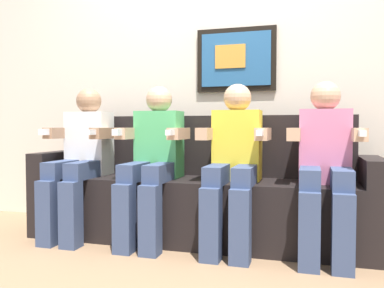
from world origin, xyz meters
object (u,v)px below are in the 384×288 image
object	(u,v)px
person_right_center	(234,159)
person_left_center	(153,157)
couch	(199,196)
person_rightmost	(325,161)
person_leftmost	(81,155)

from	to	relation	value
person_right_center	person_left_center	bearing A→B (deg)	-179.95
person_left_center	couch	bearing A→B (deg)	30.44
person_right_center	person_rightmost	world-z (taller)	same
person_rightmost	person_left_center	bearing A→B (deg)	-179.98
person_left_center	person_rightmost	xyz separation A→B (m)	(1.15, 0.00, -0.00)
couch	person_right_center	bearing A→B (deg)	-30.33
couch	person_rightmost	size ratio (longest dim) A/B	2.20
person_left_center	person_leftmost	bearing A→B (deg)	180.00
person_leftmost	person_right_center	size ratio (longest dim) A/B	1.00
couch	person_right_center	distance (m)	0.44
person_leftmost	person_right_center	world-z (taller)	same
person_leftmost	person_rightmost	size ratio (longest dim) A/B	1.00
person_leftmost	couch	bearing A→B (deg)	11.08
couch	person_leftmost	world-z (taller)	person_leftmost
couch	person_left_center	bearing A→B (deg)	-149.56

